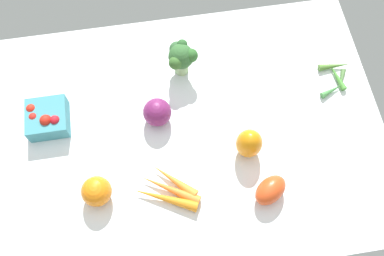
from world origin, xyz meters
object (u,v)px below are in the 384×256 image
okra_pile (335,76)px  roma_tomato (270,190)px  broccoli_head (181,57)px  heirloom_tomato_orange (97,191)px  berry_basket (47,118)px  carrot_bunch (169,190)px  red_onion_center (157,112)px  bell_pepper_orange (249,143)px

okra_pile → roma_tomato: bearing=49.0°
broccoli_head → roma_tomato: 43.13cm
heirloom_tomato_orange → berry_basket: bearing=-62.1°
heirloom_tomato_orange → carrot_bunch: heirloom_tomato_orange is taller
red_onion_center → berry_basket: size_ratio=0.71×
carrot_bunch → roma_tomato: 25.30cm
broccoli_head → red_onion_center: bearing=59.2°
bell_pepper_orange → heirloom_tomato_orange: bearing=9.0°
bell_pepper_orange → roma_tomato: bearing=103.7°
roma_tomato → berry_basket: bearing=-61.6°
heirloom_tomato_orange → okra_pile: (-68.94, -24.11, -2.89)cm
okra_pile → berry_basket: size_ratio=1.06×
okra_pile → berry_basket: berry_basket is taller
bell_pepper_orange → red_onion_center: (22.14, -12.89, -0.98)cm
bell_pepper_orange → heirloom_tomato_orange: 40.10cm
bell_pepper_orange → berry_basket: size_ratio=0.90×
roma_tomato → berry_basket: (54.45, -28.55, -0.06)cm
okra_pile → red_onion_center: (51.49, 4.97, 2.90)cm
heirloom_tomato_orange → roma_tomato: heirloom_tomato_orange is taller
carrot_bunch → red_onion_center: size_ratio=2.28×
carrot_bunch → red_onion_center: bearing=-89.2°
roma_tomato → carrot_bunch: bearing=-43.8°
bell_pepper_orange → red_onion_center: bell_pepper_orange is taller
carrot_bunch → roma_tomato: size_ratio=1.92×
heirloom_tomato_orange → roma_tomato: 43.06cm
okra_pile → berry_basket: 80.83cm
carrot_bunch → red_onion_center: red_onion_center is taller
heirloom_tomato_orange → okra_pile: size_ratio=0.67×
roma_tomato → berry_basket: 61.49cm
berry_basket → red_onion_center: bearing=173.7°
roma_tomato → broccoli_head: bearing=-101.1°
bell_pepper_orange → red_onion_center: bearing=-30.2°
bell_pepper_orange → carrot_bunch: 23.55cm
berry_basket → broccoli_head: bearing=-163.7°
broccoli_head → bell_pepper_orange: size_ratio=1.12×
red_onion_center → roma_tomato: red_onion_center is taller
carrot_bunch → okra_pile: bearing=-153.1°
bell_pepper_orange → carrot_bunch: (21.86, 8.08, -3.41)cm
bell_pepper_orange → broccoli_head: bearing=-63.4°
carrot_bunch → roma_tomato: (-24.87, 4.32, 1.61)cm
heirloom_tomato_orange → okra_pile: 73.09cm
carrot_bunch → berry_basket: (29.58, -24.23, 1.55)cm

